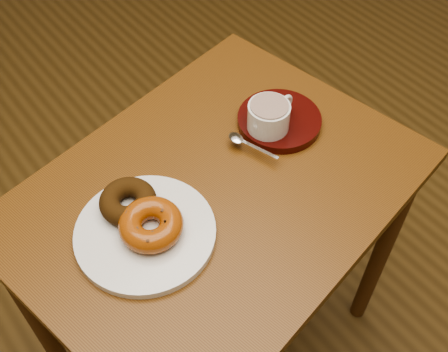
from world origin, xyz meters
TOP-DOWN VIEW (x-y plane):
  - ground at (0.00, 0.00)m, footprint 6.00×6.00m
  - cafe_table at (-0.04, -0.09)m, footprint 0.83×0.68m
  - donut_plate at (-0.19, -0.10)m, footprint 0.26×0.26m
  - donut_cinnamon at (-0.19, -0.05)m, footprint 0.12×0.12m
  - donut_caramel at (-0.18, -0.11)m, footprint 0.15×0.15m
  - saucer at (0.16, -0.04)m, footprint 0.18×0.18m
  - coffee_cup at (0.13, -0.05)m, footprint 0.11×0.08m
  - teaspoon at (0.06, -0.04)m, footprint 0.04×0.11m

SIDE VIEW (x-z plane):
  - ground at x=0.00m, z-range 0.00..0.00m
  - cafe_table at x=-0.04m, z-range 0.24..0.93m
  - donut_plate at x=-0.19m, z-range 0.69..0.71m
  - saucer at x=0.16m, z-range 0.69..0.71m
  - teaspoon at x=0.06m, z-range 0.71..0.72m
  - donut_cinnamon at x=-0.19m, z-range 0.71..0.75m
  - donut_caramel at x=-0.18m, z-range 0.71..0.75m
  - coffee_cup at x=0.13m, z-range 0.71..0.77m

